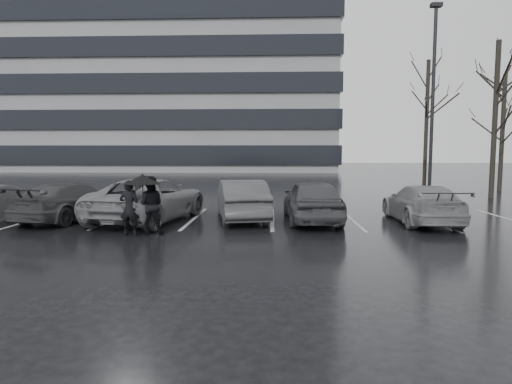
{
  "coord_description": "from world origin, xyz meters",
  "views": [
    {
      "loc": [
        0.6,
        -12.61,
        2.39
      ],
      "look_at": [
        0.07,
        1.0,
        1.1
      ],
      "focal_mm": 30.0,
      "sensor_mm": 36.0,
      "label": 1
    }
  ],
  "objects": [
    {
      "name": "tree_ne",
      "position": [
        14.5,
        14.0,
        3.5
      ],
      "size": [
        0.26,
        0.26,
        7.0
      ],
      "primitive_type": "cylinder",
      "color": "black",
      "rests_on": "ground"
    },
    {
      "name": "car_west_a",
      "position": [
        -0.49,
        2.29,
        0.71
      ],
      "size": [
        2.28,
        4.49,
        1.41
      ],
      "primitive_type": "imported",
      "rotation": [
        0.0,
        0.0,
        3.33
      ],
      "color": "#29292C",
      "rests_on": "ground"
    },
    {
      "name": "car_main",
      "position": [
        1.95,
        1.91,
        0.74
      ],
      "size": [
        1.93,
        4.4,
        1.48
      ],
      "primitive_type": "imported",
      "rotation": [
        0.0,
        0.0,
        3.18
      ],
      "color": "black",
      "rests_on": "ground"
    },
    {
      "name": "ground",
      "position": [
        0.0,
        0.0,
        0.0
      ],
      "size": [
        160.0,
        160.0,
        0.0
      ],
      "primitive_type": "plane",
      "color": "black",
      "rests_on": "ground"
    },
    {
      "name": "car_east",
      "position": [
        5.62,
        1.85,
        0.64
      ],
      "size": [
        1.85,
        4.43,
        1.28
      ],
      "primitive_type": "imported",
      "rotation": [
        0.0,
        0.0,
        3.13
      ],
      "color": "#555558",
      "rests_on": "ground"
    },
    {
      "name": "pedestrian_right",
      "position": [
        -2.96,
        -0.45,
        0.84
      ],
      "size": [
        0.92,
        0.77,
        1.69
      ],
      "primitive_type": "imported",
      "rotation": [
        0.0,
        0.0,
        3.32
      ],
      "color": "black",
      "rests_on": "ground"
    },
    {
      "name": "lamp_post",
      "position": [
        7.83,
        7.3,
        4.1
      ],
      "size": [
        0.49,
        0.49,
        8.95
      ],
      "rotation": [
        0.0,
        0.0,
        0.36
      ],
      "color": "gray",
      "rests_on": "ground"
    },
    {
      "name": "pedestrian_left",
      "position": [
        -3.46,
        -0.71,
        0.79
      ],
      "size": [
        0.6,
        0.41,
        1.59
      ],
      "primitive_type": "imported",
      "rotation": [
        0.0,
        0.0,
        3.09
      ],
      "color": "black",
      "rests_on": "ground"
    },
    {
      "name": "car_west_c",
      "position": [
        -6.44,
        1.99,
        0.66
      ],
      "size": [
        2.89,
        4.85,
        1.32
      ],
      "primitive_type": "imported",
      "rotation": [
        0.0,
        0.0,
        2.9
      ],
      "color": "black",
      "rests_on": "ground"
    },
    {
      "name": "umbrella",
      "position": [
        -3.11,
        -0.57,
        1.6
      ],
      "size": [
        1.04,
        1.04,
        1.76
      ],
      "color": "black",
      "rests_on": "ground"
    },
    {
      "name": "car_west_b",
      "position": [
        -3.66,
        1.96,
        0.74
      ],
      "size": [
        3.48,
        5.71,
        1.48
      ],
      "primitive_type": "imported",
      "rotation": [
        0.0,
        0.0,
        2.94
      ],
      "color": "#555558",
      "rests_on": "ground"
    },
    {
      "name": "tree_east",
      "position": [
        12.0,
        10.0,
        4.0
      ],
      "size": [
        0.26,
        0.26,
        8.0
      ],
      "primitive_type": "cylinder",
      "color": "black",
      "rests_on": "ground"
    },
    {
      "name": "stall_stripes",
      "position": [
        -0.8,
        2.5,
        0.0
      ],
      "size": [
        19.72,
        5.0,
        0.0
      ],
      "color": "#B0B0B2",
      "rests_on": "ground"
    },
    {
      "name": "office_building",
      "position": [
        -22.0,
        48.0,
        14.34
      ],
      "size": [
        61.0,
        26.0,
        29.0
      ],
      "color": "gray",
      "rests_on": "ground"
    },
    {
      "name": "tree_north",
      "position": [
        11.0,
        17.0,
        4.25
      ],
      "size": [
        0.26,
        0.26,
        8.5
      ],
      "primitive_type": "cylinder",
      "color": "black",
      "rests_on": "ground"
    }
  ]
}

